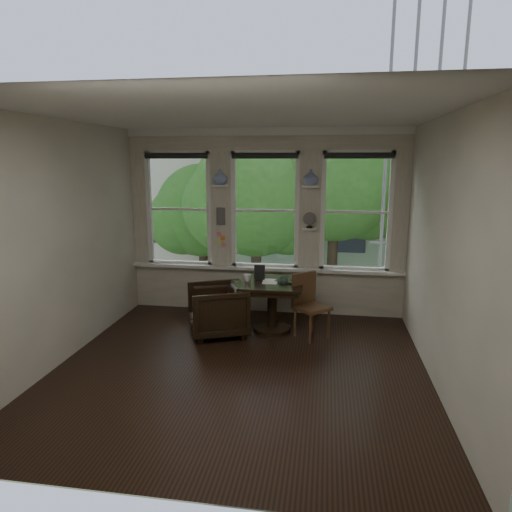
% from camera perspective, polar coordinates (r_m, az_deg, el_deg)
% --- Properties ---
extents(ground, '(4.50, 4.50, 0.00)m').
position_cam_1_polar(ground, '(5.76, -1.98, -13.84)').
color(ground, black).
rests_on(ground, ground).
extents(ceiling, '(4.50, 4.50, 0.00)m').
position_cam_1_polar(ceiling, '(5.22, -2.22, 17.36)').
color(ceiling, silver).
rests_on(ceiling, ground).
extents(wall_back, '(4.50, 0.00, 4.50)m').
position_cam_1_polar(wall_back, '(7.48, 1.16, 4.20)').
color(wall_back, beige).
rests_on(wall_back, ground).
extents(wall_front, '(4.50, 0.00, 4.50)m').
position_cam_1_polar(wall_front, '(3.18, -9.81, -6.71)').
color(wall_front, beige).
rests_on(wall_front, ground).
extents(wall_left, '(0.00, 4.50, 4.50)m').
position_cam_1_polar(wall_left, '(6.12, -23.27, 1.49)').
color(wall_left, beige).
rests_on(wall_left, ground).
extents(wall_right, '(0.00, 4.50, 4.50)m').
position_cam_1_polar(wall_right, '(5.35, 22.31, 0.19)').
color(wall_right, beige).
rests_on(wall_right, ground).
extents(window_left, '(1.10, 0.12, 1.90)m').
position_cam_1_polar(window_left, '(7.78, -9.53, 5.82)').
color(window_left, white).
rests_on(window_left, ground).
extents(window_center, '(1.10, 0.12, 1.90)m').
position_cam_1_polar(window_center, '(7.46, 1.17, 5.72)').
color(window_center, white).
rests_on(window_center, ground).
extents(window_right, '(1.10, 0.12, 1.90)m').
position_cam_1_polar(window_right, '(7.41, 12.41, 5.41)').
color(window_right, white).
rests_on(window_right, ground).
extents(shelf_left, '(0.26, 0.16, 0.03)m').
position_cam_1_polar(shelf_left, '(7.46, -4.52, 8.77)').
color(shelf_left, white).
rests_on(shelf_left, ground).
extents(shelf_right, '(0.26, 0.16, 0.03)m').
position_cam_1_polar(shelf_right, '(7.26, 6.82, 8.64)').
color(shelf_right, white).
rests_on(shelf_right, ground).
extents(intercom, '(0.14, 0.06, 0.28)m').
position_cam_1_polar(intercom, '(7.53, -4.40, 4.99)').
color(intercom, '#59544F').
rests_on(intercom, ground).
extents(sticky_notes, '(0.16, 0.01, 0.24)m').
position_cam_1_polar(sticky_notes, '(7.58, -4.35, 2.36)').
color(sticky_notes, pink).
rests_on(sticky_notes, ground).
extents(desk_fan, '(0.20, 0.20, 0.24)m').
position_cam_1_polar(desk_fan, '(7.30, 6.70, 4.16)').
color(desk_fan, '#59544F').
rests_on(desk_fan, ground).
extents(vase_left, '(0.24, 0.24, 0.25)m').
position_cam_1_polar(vase_left, '(7.45, -4.54, 9.84)').
color(vase_left, white).
rests_on(vase_left, shelf_left).
extents(vase_right, '(0.24, 0.24, 0.25)m').
position_cam_1_polar(vase_right, '(7.26, 6.84, 9.74)').
color(vase_right, white).
rests_on(vase_right, shelf_right).
extents(table, '(0.90, 0.90, 0.75)m').
position_cam_1_polar(table, '(6.81, 2.03, -6.30)').
color(table, black).
rests_on(table, ground).
extents(armchair_left, '(1.05, 1.04, 0.74)m').
position_cam_1_polar(armchair_left, '(6.69, -4.85, -6.72)').
color(armchair_left, black).
rests_on(armchair_left, ground).
extents(cushion_red, '(0.45, 0.45, 0.06)m').
position_cam_1_polar(cushion_red, '(6.67, -4.87, -6.08)').
color(cushion_red, maroon).
rests_on(cushion_red, armchair_left).
extents(side_chair_right, '(0.59, 0.59, 0.92)m').
position_cam_1_polar(side_chair_right, '(6.56, 7.03, -6.33)').
color(side_chair_right, '#412017').
rests_on(side_chair_right, ground).
extents(laptop, '(0.34, 0.30, 0.02)m').
position_cam_1_polar(laptop, '(6.65, 3.41, -3.29)').
color(laptop, black).
rests_on(laptop, table).
extents(mug, '(0.13, 0.13, 0.10)m').
position_cam_1_polar(mug, '(6.73, -1.09, -2.74)').
color(mug, white).
rests_on(mug, table).
extents(drinking_glass, '(0.14, 0.14, 0.10)m').
position_cam_1_polar(drinking_glass, '(6.56, 3.44, -3.14)').
color(drinking_glass, white).
rests_on(drinking_glass, table).
extents(tablet, '(0.16, 0.09, 0.22)m').
position_cam_1_polar(tablet, '(6.81, 0.45, -2.05)').
color(tablet, black).
rests_on(tablet, table).
extents(papers, '(0.24, 0.31, 0.00)m').
position_cam_1_polar(papers, '(6.73, 1.77, -3.19)').
color(papers, silver).
rests_on(papers, table).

